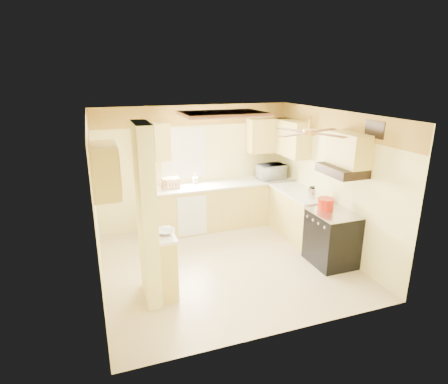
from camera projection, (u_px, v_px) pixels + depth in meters
name	position (u px, v px, depth m)	size (l,w,h in m)	color
floor	(227.00, 264.00, 6.35)	(4.00, 4.00, 0.00)	beige
ceiling	(227.00, 114.00, 5.59)	(4.00, 4.00, 0.00)	white
wall_back	(195.00, 167.00, 7.68)	(4.00, 4.00, 0.00)	#F6E896
wall_front	(283.00, 242.00, 4.26)	(4.00, 4.00, 0.00)	#F6E896
wall_left	(95.00, 208.00, 5.33)	(3.80, 3.80, 0.00)	#F6E896
wall_right	(333.00, 182.00, 6.61)	(3.80, 3.80, 0.00)	#F6E896
wallpaper_border	(194.00, 115.00, 7.34)	(4.00, 0.02, 0.40)	yellow
partition_column	(147.00, 216.00, 5.05)	(0.20, 0.70, 2.50)	#F6E896
partition_ledge	(166.00, 266.00, 5.36)	(0.25, 0.55, 0.90)	#D9C564
ledge_top	(164.00, 236.00, 5.22)	(0.28, 0.58, 0.04)	silver
lower_cabinets_back	(223.00, 206.00, 7.81)	(3.00, 0.60, 0.90)	#D9C564
lower_cabinets_right	(298.00, 215.00, 7.29)	(0.60, 1.40, 0.90)	#D9C564
countertop_back	(223.00, 184.00, 7.66)	(3.04, 0.64, 0.04)	silver
countertop_right	(299.00, 192.00, 7.15)	(0.64, 1.44, 0.04)	silver
dishwasher_panel	(192.00, 216.00, 7.30)	(0.58, 0.02, 0.80)	white
window	(183.00, 154.00, 7.50)	(0.92, 0.02, 1.02)	white
upper_cab_back_left	(154.00, 142.00, 7.07)	(0.60, 0.35, 0.70)	#D9C564
upper_cab_back_right	(268.00, 135.00, 7.83)	(0.90, 0.35, 0.70)	#D9C564
upper_cab_right	(291.00, 138.00, 7.50)	(0.35, 1.00, 0.70)	#D9C564
upper_cab_left_wall	(105.00, 170.00, 4.98)	(0.35, 0.75, 0.70)	#D9C564
upper_cab_over_stove	(348.00, 149.00, 5.85)	(0.35, 0.76, 0.52)	#D9C564
stove	(332.00, 238.00, 6.25)	(0.68, 0.77, 0.92)	black
range_hood	(342.00, 170.00, 5.92)	(0.50, 0.76, 0.14)	black
poster_menu	(153.00, 172.00, 4.90)	(0.02, 0.42, 0.57)	black
poster_nashville	(155.00, 218.00, 5.10)	(0.02, 0.42, 0.57)	black
ceiling_light_panel	(222.00, 114.00, 6.09)	(1.35, 0.95, 0.06)	brown
ceiling_fan	(309.00, 132.00, 5.35)	(1.15, 1.15, 0.26)	gold
vent_grate	(375.00, 129.00, 5.48)	(0.02, 0.40, 0.25)	black
microwave	(271.00, 172.00, 7.95)	(0.56, 0.38, 0.31)	white
bowl	(166.00, 232.00, 5.23)	(0.24, 0.24, 0.06)	white
dutch_oven	(326.00, 204.00, 6.23)	(0.28, 0.28, 0.19)	#B31D0B
kettle	(312.00, 193.00, 6.70)	(0.14, 0.14, 0.22)	silver
dish_rack	(170.00, 184.00, 7.32)	(0.36, 0.27, 0.20)	tan
utensil_crock	(195.00, 180.00, 7.60)	(0.11, 0.11, 0.21)	white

